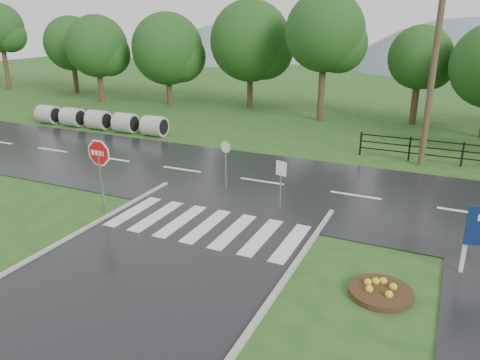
% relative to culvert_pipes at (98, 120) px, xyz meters
% --- Properties ---
extents(ground, '(120.00, 120.00, 0.00)m').
position_rel_culvert_pipes_xyz_m(ground, '(13.11, -15.00, -0.60)').
color(ground, '#264F1A').
rests_on(ground, ground).
extents(main_road, '(90.00, 8.00, 0.04)m').
position_rel_culvert_pipes_xyz_m(main_road, '(13.11, -5.00, -0.60)').
color(main_road, black).
rests_on(main_road, ground).
extents(crosswalk, '(6.50, 2.80, 0.02)m').
position_rel_culvert_pipes_xyz_m(crosswalk, '(13.11, -10.00, -0.54)').
color(crosswalk, silver).
rests_on(crosswalk, ground).
extents(fence_west, '(9.58, 0.08, 1.20)m').
position_rel_culvert_pipes_xyz_m(fence_west, '(20.86, 1.00, 0.12)').
color(fence_west, black).
rests_on(fence_west, ground).
extents(hills, '(102.00, 48.00, 48.00)m').
position_rel_culvert_pipes_xyz_m(hills, '(16.60, 50.00, -16.14)').
color(hills, slate).
rests_on(hills, ground).
extents(treeline, '(83.20, 5.20, 10.00)m').
position_rel_culvert_pipes_xyz_m(treeline, '(14.11, 9.00, -0.60)').
color(treeline, '#174114').
rests_on(treeline, ground).
extents(culvert_pipes, '(9.70, 1.20, 1.20)m').
position_rel_culvert_pipes_xyz_m(culvert_pipes, '(0.00, 0.00, 0.00)').
color(culvert_pipes, '#9E9B93').
rests_on(culvert_pipes, ground).
extents(stop_sign, '(1.30, 0.07, 2.92)m').
position_rel_culvert_pipes_xyz_m(stop_sign, '(9.16, -10.45, 1.41)').
color(stop_sign, '#939399').
rests_on(stop_sign, ground).
extents(flower_bed, '(1.62, 1.62, 0.32)m').
position_rel_culvert_pipes_xyz_m(flower_bed, '(19.11, -11.72, -0.48)').
color(flower_bed, '#332111').
rests_on(flower_bed, ground).
extents(reg_sign_small, '(0.43, 0.14, 1.97)m').
position_rel_culvert_pipes_xyz_m(reg_sign_small, '(14.95, -7.81, 0.81)').
color(reg_sign_small, '#939399').
rests_on(reg_sign_small, ground).
extents(reg_sign_round, '(0.46, 0.16, 2.05)m').
position_rel_culvert_pipes_xyz_m(reg_sign_round, '(12.10, -6.45, 0.72)').
color(reg_sign_round, '#939399').
rests_on(reg_sign_round, ground).
extents(utility_pole_east, '(1.50, 0.44, 8.57)m').
position_rel_culvert_pipes_xyz_m(utility_pole_east, '(19.10, 0.50, 3.75)').
color(utility_pole_east, '#473523').
rests_on(utility_pole_east, ground).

